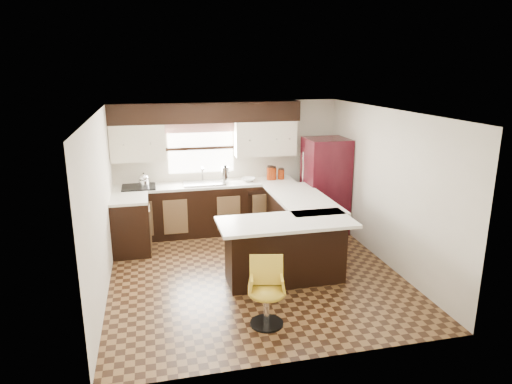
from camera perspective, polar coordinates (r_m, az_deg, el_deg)
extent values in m
plane|color=#49301A|center=(6.98, -0.25, -10.03)|extent=(4.40, 4.40, 0.00)
plane|color=silver|center=(6.34, -0.28, 9.97)|extent=(4.40, 4.40, 0.00)
plane|color=beige|center=(8.66, -3.55, 3.35)|extent=(4.40, 0.00, 4.40)
plane|color=beige|center=(4.56, 6.01, -7.87)|extent=(4.40, 0.00, 4.40)
plane|color=beige|center=(6.44, -18.79, -1.66)|extent=(0.00, 4.40, 4.40)
plane|color=beige|center=(7.31, 15.99, 0.53)|extent=(0.00, 4.40, 4.40)
cube|color=black|center=(8.50, -6.11, -2.17)|extent=(3.30, 0.60, 0.90)
cube|color=black|center=(7.83, -15.36, -4.18)|extent=(0.60, 0.70, 0.90)
cube|color=silver|center=(8.37, -6.20, 0.92)|extent=(3.30, 0.60, 0.04)
cube|color=silver|center=(7.69, -15.60, -0.86)|extent=(0.60, 0.70, 0.04)
cube|color=black|center=(8.28, -6.22, 9.88)|extent=(3.40, 0.35, 0.36)
cube|color=beige|center=(8.28, -14.58, 5.99)|extent=(0.94, 0.35, 0.64)
cube|color=beige|center=(8.54, 1.13, 6.75)|extent=(1.14, 0.35, 0.64)
cube|color=white|center=(8.50, -6.90, 5.45)|extent=(1.20, 0.02, 0.90)
cube|color=#D19B93|center=(8.41, -6.95, 8.03)|extent=(1.30, 0.06, 0.18)
cube|color=#B2B2B7|center=(8.33, -6.53, 1.11)|extent=(0.75, 0.45, 0.03)
cube|color=black|center=(8.41, 0.92, -2.41)|extent=(0.58, 0.03, 0.78)
cube|color=black|center=(8.29, -14.45, 0.62)|extent=(0.58, 0.50, 0.02)
cube|color=black|center=(7.60, 5.32, -4.29)|extent=(0.60, 1.95, 0.90)
cube|color=black|center=(6.58, 3.64, -7.42)|extent=(1.65, 0.60, 0.90)
cube|color=silver|center=(7.47, 5.77, -0.84)|extent=(0.84, 1.95, 0.04)
cube|color=silver|center=(6.33, 3.78, -3.79)|extent=(1.89, 0.84, 0.04)
cube|color=#360911|center=(8.54, 8.64, 0.81)|extent=(0.75, 0.72, 1.76)
cylinder|color=silver|center=(8.38, -3.85, 2.17)|extent=(0.14, 0.14, 0.29)
imported|color=white|center=(8.48, -0.97, 1.57)|extent=(0.32, 0.32, 0.06)
cylinder|color=maroon|center=(8.58, 1.78, 2.32)|extent=(0.13, 0.13, 0.24)
cylinder|color=maroon|center=(8.59, 2.11, 2.29)|extent=(0.13, 0.13, 0.22)
cylinder|color=maroon|center=(8.64, 3.15, 2.21)|extent=(0.12, 0.12, 0.18)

